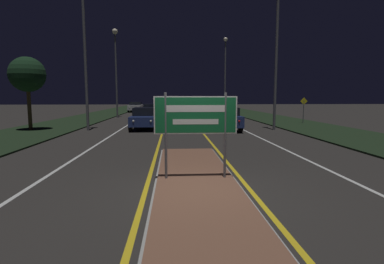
{
  "coord_description": "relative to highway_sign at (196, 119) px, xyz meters",
  "views": [
    {
      "loc": [
        -0.59,
        -7.13,
        2.26
      ],
      "look_at": [
        0.0,
        2.17,
        1.16
      ],
      "focal_mm": 28.0,
      "sensor_mm": 36.0,
      "label": 1
    }
  ],
  "objects": [
    {
      "name": "ground_plane",
      "position": [
        0.0,
        -0.66,
        -1.69
      ],
      "size": [
        160.0,
        160.0,
        0.0
      ],
      "primitive_type": "plane",
      "color": "#282623"
    },
    {
      "name": "median_island",
      "position": [
        0.0,
        0.0,
        -1.65
      ],
      "size": [
        2.16,
        9.13,
        0.1
      ],
      "color": "#999993",
      "rests_on": "ground_plane"
    },
    {
      "name": "verge_left",
      "position": [
        -9.5,
        19.34,
        -1.65
      ],
      "size": [
        5.0,
        100.0,
        0.08
      ],
      "color": "black",
      "rests_on": "ground_plane"
    },
    {
      "name": "verge_right",
      "position": [
        9.5,
        19.34,
        -1.65
      ],
      "size": [
        5.0,
        100.0,
        0.08
      ],
      "color": "black",
      "rests_on": "ground_plane"
    },
    {
      "name": "centre_line_yellow_left",
      "position": [
        -1.27,
        24.34,
        -1.69
      ],
      "size": [
        0.12,
        70.0,
        0.01
      ],
      "color": "gold",
      "rests_on": "ground_plane"
    },
    {
      "name": "centre_line_yellow_right",
      "position": [
        1.27,
        24.34,
        -1.69
      ],
      "size": [
        0.12,
        70.0,
        0.01
      ],
      "color": "gold",
      "rests_on": "ground_plane"
    },
    {
      "name": "lane_line_white_left",
      "position": [
        -4.2,
        24.34,
        -1.69
      ],
      "size": [
        0.12,
        70.0,
        0.01
      ],
      "color": "silver",
      "rests_on": "ground_plane"
    },
    {
      "name": "lane_line_white_right",
      "position": [
        4.2,
        24.34,
        -1.69
      ],
      "size": [
        0.12,
        70.0,
        0.01
      ],
      "color": "silver",
      "rests_on": "ground_plane"
    },
    {
      "name": "edge_line_white_left",
      "position": [
        -7.2,
        24.34,
        -1.69
      ],
      "size": [
        0.1,
        70.0,
        0.01
      ],
      "color": "silver",
      "rests_on": "ground_plane"
    },
    {
      "name": "edge_line_white_right",
      "position": [
        7.2,
        24.34,
        -1.69
      ],
      "size": [
        0.1,
        70.0,
        0.01
      ],
      "color": "silver",
      "rests_on": "ground_plane"
    },
    {
      "name": "highway_sign",
      "position": [
        0.0,
        0.0,
        0.0
      ],
      "size": [
        2.18,
        0.07,
        2.27
      ],
      "color": "#56565B",
      "rests_on": "median_island"
    },
    {
      "name": "streetlight_left_near",
      "position": [
        -6.3,
        12.62,
        4.99
      ],
      "size": [
        0.57,
        0.57,
        10.11
      ],
      "color": "#56565B",
      "rests_on": "ground_plane"
    },
    {
      "name": "streetlight_left_far",
      "position": [
        -6.61,
        25.03,
        4.58
      ],
      "size": [
        0.57,
        0.57,
        9.34
      ],
      "color": "#56565B",
      "rests_on": "ground_plane"
    },
    {
      "name": "streetlight_right_near",
      "position": [
        6.3,
        12.15,
        3.94
      ],
      "size": [
        0.44,
        0.44,
        9.51
      ],
      "color": "#56565B",
      "rests_on": "ground_plane"
    },
    {
      "name": "streetlight_right_far",
      "position": [
        6.23,
        31.33,
        4.57
      ],
      "size": [
        0.53,
        0.53,
        9.82
      ],
      "color": "#56565B",
      "rests_on": "ground_plane"
    },
    {
      "name": "car_receding_0",
      "position": [
        2.9,
        12.39,
        -0.88
      ],
      "size": [
        1.88,
        4.66,
        1.54
      ],
      "color": "navy",
      "rests_on": "ground_plane"
    },
    {
      "name": "car_receding_1",
      "position": [
        2.5,
        26.26,
        -0.99
      ],
      "size": [
        2.04,
        4.44,
        1.29
      ],
      "color": "silver",
      "rests_on": "ground_plane"
    },
    {
      "name": "car_approaching_0",
      "position": [
        -2.53,
        13.16,
        -0.91
      ],
      "size": [
        1.89,
        4.11,
        1.5
      ],
      "color": "navy",
      "rests_on": "ground_plane"
    },
    {
      "name": "car_approaching_1",
      "position": [
        -2.6,
        21.8,
        -0.88
      ],
      "size": [
        1.93,
        4.74,
        1.54
      ],
      "color": "navy",
      "rests_on": "ground_plane"
    },
    {
      "name": "car_approaching_2",
      "position": [
        -6.08,
        36.94,
        -0.9
      ],
      "size": [
        1.96,
        4.66,
        1.47
      ],
      "color": "#B7B7BC",
      "rests_on": "ground_plane"
    },
    {
      "name": "warning_sign",
      "position": [
        10.12,
        16.16,
        -0.34
      ],
      "size": [
        0.6,
        0.06,
        2.11
      ],
      "color": "#56565B",
      "rests_on": "verge_right"
    },
    {
      "name": "roadside_palm_left",
      "position": [
        -9.96,
        12.43,
        1.96
      ],
      "size": [
        2.26,
        2.26,
        4.73
      ],
      "color": "#4C3823",
      "rests_on": "verge_left"
    }
  ]
}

